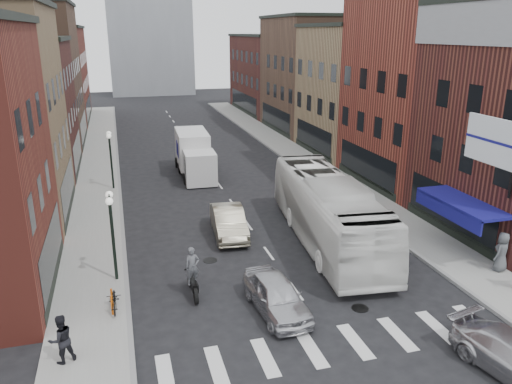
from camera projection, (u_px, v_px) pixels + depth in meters
ground at (305, 303)px, 20.51m from camera, size 160.00×160.00×0.00m
sidewalk_left at (99, 175)px, 38.44m from camera, size 3.00×74.00×0.15m
sidewalk_right at (305, 160)px, 42.83m from camera, size 3.00×74.00×0.15m
curb_left at (119, 175)px, 38.85m from camera, size 0.20×74.00×0.16m
curb_right at (288, 162)px, 42.47m from camera, size 0.20×74.00×0.16m
crosswalk_stripes at (335, 345)px, 17.77m from camera, size 12.00×2.20×0.01m
bldg_left_mid_b at (1, 109)px, 37.02m from camera, size 10.30×10.20×10.30m
bldg_left_far_a at (22, 76)px, 46.64m from camera, size 10.30×12.20×13.30m
bldg_left_far_b at (42, 75)px, 59.76m from camera, size 10.30×16.20×11.30m
bldg_right_mid_a at (436, 83)px, 35.01m from camera, size 10.30×10.20×14.30m
bldg_right_mid_b at (366, 90)px, 44.63m from camera, size 10.30×10.20×11.30m
bldg_right_far_a at (319, 74)px, 54.55m from camera, size 10.30×12.20×12.30m
bldg_right_far_b at (279, 74)px, 67.67m from camera, size 10.30×16.20×10.30m
awning_blue at (459, 204)px, 24.30m from camera, size 1.80×5.00×0.78m
billboard_sign at (493, 142)px, 21.31m from camera, size 1.52×3.00×3.70m
streetlamp_near at (111, 221)px, 21.37m from camera, size 0.32×1.22×4.11m
streetlamp_far at (110, 150)px, 34.18m from camera, size 0.32×1.22×4.11m
bike_rack at (112, 301)px, 19.57m from camera, size 0.08×0.68×0.80m
box_truck at (194, 155)px, 38.22m from camera, size 2.52×7.59×3.26m
motorcycle_rider at (193, 273)px, 20.80m from camera, size 0.62×2.16×2.20m
transit_bus at (328, 210)px, 25.96m from camera, size 4.27×12.91×3.53m
sedan_left_near at (276, 295)px, 19.69m from camera, size 2.03×4.36×1.45m
sedan_left_far at (229, 222)px, 27.14m from camera, size 2.04×4.81×1.54m
parked_bicycle at (114, 300)px, 19.68m from camera, size 0.55×1.57×0.83m
ped_left_solo at (61, 339)px, 16.39m from camera, size 0.96×0.78×1.71m
ped_right_c at (502, 252)px, 22.72m from camera, size 1.06×0.90×1.85m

